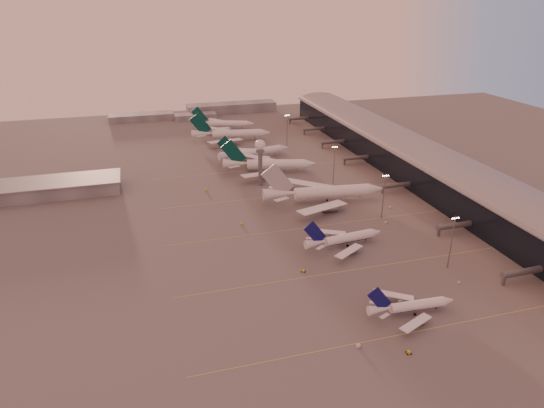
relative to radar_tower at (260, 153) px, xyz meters
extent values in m
plane|color=#5D5A5A|center=(-5.00, -120.00, -20.95)|extent=(700.00, 700.00, 0.00)
cube|color=gold|center=(25.00, -155.00, -20.94)|extent=(180.00, 0.25, 0.02)
cube|color=gold|center=(25.00, -110.00, -20.94)|extent=(180.00, 0.25, 0.02)
cube|color=gold|center=(25.00, -65.00, -20.94)|extent=(180.00, 0.25, 0.02)
cube|color=gold|center=(25.00, -20.00, -20.94)|extent=(180.00, 0.25, 0.02)
cube|color=gold|center=(25.00, 30.00, -20.94)|extent=(180.00, 0.25, 0.02)
cube|color=black|center=(103.00, -10.00, -11.95)|extent=(36.00, 360.00, 18.00)
cylinder|color=slate|center=(103.00, -10.00, -2.95)|extent=(10.08, 360.00, 10.08)
cube|color=slate|center=(103.00, -10.00, -2.75)|extent=(40.00, 362.00, 0.80)
cylinder|color=slate|center=(77.00, -138.00, -16.45)|extent=(22.00, 2.80, 2.80)
cube|color=slate|center=(67.00, -138.00, -18.75)|extent=(1.20, 1.20, 4.40)
cylinder|color=slate|center=(77.00, -92.00, -16.45)|extent=(22.00, 2.80, 2.80)
cube|color=slate|center=(67.00, -92.00, -18.75)|extent=(1.20, 1.20, 4.40)
cylinder|color=slate|center=(77.00, -34.00, -16.45)|extent=(22.00, 2.80, 2.80)
cube|color=slate|center=(67.00, -34.00, -18.75)|extent=(1.20, 1.20, 4.40)
cylinder|color=slate|center=(77.00, 22.00, -16.45)|extent=(22.00, 2.80, 2.80)
cube|color=slate|center=(67.00, 22.00, -18.75)|extent=(1.20, 1.20, 4.40)
cylinder|color=slate|center=(77.00, 64.00, -16.45)|extent=(22.00, 2.80, 2.80)
cube|color=slate|center=(67.00, 64.00, -18.75)|extent=(1.20, 1.20, 4.40)
cylinder|color=slate|center=(77.00, 106.00, -16.45)|extent=(22.00, 2.80, 2.80)
cube|color=slate|center=(67.00, 106.00, -18.75)|extent=(1.20, 1.20, 4.40)
cylinder|color=slate|center=(77.00, 146.00, -16.45)|extent=(22.00, 2.80, 2.80)
cube|color=slate|center=(67.00, 146.00, -18.75)|extent=(1.20, 1.20, 4.40)
cube|color=slate|center=(-125.00, 20.00, -16.95)|extent=(80.00, 25.00, 8.00)
cube|color=slate|center=(-125.00, 20.00, -12.75)|extent=(82.00, 27.00, 0.60)
cylinder|color=slate|center=(0.00, 0.00, -9.95)|extent=(2.60, 2.60, 22.00)
cylinder|color=slate|center=(0.00, 0.00, 1.55)|extent=(5.20, 5.20, 1.20)
sphere|color=white|center=(0.00, 0.00, 5.45)|extent=(6.40, 6.40, 6.40)
cylinder|color=slate|center=(0.00, 0.00, 9.15)|extent=(0.16, 0.16, 2.00)
cylinder|color=slate|center=(53.00, -120.00, -8.45)|extent=(0.56, 0.56, 25.00)
cube|color=slate|center=(53.00, -120.00, 3.55)|extent=(3.60, 0.25, 0.25)
sphere|color=#FFEABF|center=(51.50, -120.00, 3.15)|extent=(0.56, 0.56, 0.56)
sphere|color=#FFEABF|center=(52.50, -120.00, 3.15)|extent=(0.56, 0.56, 0.56)
sphere|color=#FFEABF|center=(53.50, -120.00, 3.15)|extent=(0.56, 0.56, 0.56)
sphere|color=#FFEABF|center=(54.50, -120.00, 3.15)|extent=(0.56, 0.56, 0.56)
cylinder|color=slate|center=(50.00, -65.00, -8.45)|extent=(0.56, 0.56, 25.00)
cube|color=slate|center=(50.00, -65.00, 3.55)|extent=(3.60, 0.25, 0.25)
sphere|color=#FFEABF|center=(48.50, -65.00, 3.15)|extent=(0.56, 0.56, 0.56)
sphere|color=#FFEABF|center=(49.50, -65.00, 3.15)|extent=(0.56, 0.56, 0.56)
sphere|color=#FFEABF|center=(50.50, -65.00, 3.15)|extent=(0.56, 0.56, 0.56)
sphere|color=#FFEABF|center=(51.50, -65.00, 3.15)|extent=(0.56, 0.56, 0.56)
cylinder|color=slate|center=(45.00, -10.00, -8.45)|extent=(0.56, 0.56, 25.00)
cube|color=slate|center=(45.00, -10.00, 3.55)|extent=(3.60, 0.25, 0.25)
sphere|color=#FFEABF|center=(43.50, -10.00, 3.15)|extent=(0.56, 0.56, 0.56)
sphere|color=#FFEABF|center=(44.50, -10.00, 3.15)|extent=(0.56, 0.56, 0.56)
sphere|color=#FFEABF|center=(45.50, -10.00, 3.15)|extent=(0.56, 0.56, 0.56)
sphere|color=#FFEABF|center=(46.50, -10.00, 3.15)|extent=(0.56, 0.56, 0.56)
cylinder|color=slate|center=(43.00, 80.00, -8.45)|extent=(0.56, 0.56, 25.00)
cube|color=slate|center=(43.00, 80.00, 3.55)|extent=(3.60, 0.25, 0.25)
sphere|color=#FFEABF|center=(41.50, 80.00, 3.15)|extent=(0.56, 0.56, 0.56)
sphere|color=#FFEABF|center=(42.50, 80.00, 3.15)|extent=(0.56, 0.56, 0.56)
sphere|color=#FFEABF|center=(43.50, 80.00, 3.15)|extent=(0.56, 0.56, 0.56)
sphere|color=#FFEABF|center=(44.50, 80.00, 3.15)|extent=(0.56, 0.56, 0.56)
cube|color=slate|center=(-65.00, 200.00, -17.95)|extent=(60.00, 18.00, 6.00)
cube|color=slate|center=(25.00, 210.00, -16.45)|extent=(90.00, 20.00, 9.00)
cube|color=slate|center=(-15.00, 190.00, -18.45)|extent=(40.00, 15.00, 5.00)
cylinder|color=white|center=(22.20, -145.10, -17.97)|extent=(21.60, 4.82, 3.65)
cylinder|color=#0D0F5C|center=(22.20, -145.10, -18.79)|extent=(21.12, 3.77, 2.63)
cone|color=white|center=(34.97, -145.80, -17.97)|extent=(4.34, 3.87, 3.65)
cone|color=white|center=(7.01, -144.26, -17.52)|extent=(9.17, 4.14, 3.65)
cube|color=white|center=(16.45, -153.77, -18.61)|extent=(15.58, 9.78, 1.15)
cylinder|color=gray|center=(19.18, -151.80, -20.28)|extent=(4.27, 2.60, 2.37)
cube|color=gray|center=(19.18, -151.80, -19.25)|extent=(0.30, 0.26, 1.46)
cube|color=white|center=(17.44, -135.84, -18.61)|extent=(15.13, 11.09, 1.15)
cylinder|color=gray|center=(19.93, -138.11, -20.28)|extent=(4.27, 2.60, 2.37)
cube|color=gray|center=(19.93, -138.11, -19.25)|extent=(0.30, 0.26, 1.46)
cube|color=#0D0F5C|center=(6.56, -144.24, -13.00)|extent=(10.02, 0.88, 10.88)
cube|color=white|center=(6.81, -148.41, -17.43)|extent=(4.43, 3.05, 0.24)
cube|color=white|center=(7.27, -140.12, -17.43)|extent=(4.38, 3.38, 0.24)
cylinder|color=black|center=(30.33, -145.54, -20.47)|extent=(0.48, 0.48, 0.96)
cylinder|color=black|center=(20.59, -142.89, -20.42)|extent=(1.08, 0.54, 1.06)
cylinder|color=black|center=(20.36, -147.11, -20.42)|extent=(1.08, 0.54, 1.06)
cylinder|color=white|center=(20.17, -88.45, -17.48)|extent=(25.29, 6.74, 4.26)
cylinder|color=#0D0F5C|center=(20.17, -88.45, -18.44)|extent=(24.68, 5.51, 3.06)
cone|color=white|center=(35.01, -86.96, -17.48)|extent=(5.24, 4.72, 4.26)
cone|color=white|center=(2.52, -90.23, -16.95)|extent=(10.86, 5.29, 4.26)
cube|color=white|center=(15.12, -99.49, -18.22)|extent=(17.36, 13.53, 1.34)
cylinder|color=gray|center=(17.90, -96.72, -20.17)|extent=(5.09, 3.24, 2.77)
cube|color=gray|center=(17.90, -96.72, -18.97)|extent=(0.36, 0.31, 1.70)
cube|color=white|center=(13.01, -78.65, -18.22)|extent=(18.32, 10.72, 1.34)
cylinder|color=gray|center=(16.29, -80.81, -20.17)|extent=(5.09, 3.24, 2.77)
cube|color=gray|center=(16.29, -80.81, -18.97)|extent=(0.36, 0.31, 1.70)
cube|color=#0D0F5C|center=(2.00, -90.29, -11.68)|extent=(11.66, 1.56, 12.68)
cube|color=white|center=(3.04, -95.04, -16.84)|extent=(5.07, 4.09, 0.28)
cube|color=white|center=(2.07, -85.42, -16.84)|extent=(5.17, 3.38, 0.28)
cylinder|color=black|center=(29.62, -87.50, -20.39)|extent=(0.56, 0.56, 1.12)
cylinder|color=black|center=(17.92, -86.21, -20.33)|extent=(1.28, 0.68, 1.23)
cylinder|color=black|center=(18.41, -91.11, -20.33)|extent=(1.28, 0.68, 1.23)
cylinder|color=white|center=(32.95, -36.83, -16.21)|extent=(44.22, 11.75, 6.83)
cylinder|color=white|center=(32.95, -36.83, -17.75)|extent=(43.14, 9.75, 4.92)
cone|color=white|center=(58.88, -39.79, -16.21)|extent=(9.18, 7.75, 6.83)
cone|color=white|center=(2.12, -33.30, -15.36)|extent=(19.00, 8.87, 6.83)
cube|color=white|center=(20.29, -53.68, -17.41)|extent=(31.87, 18.26, 2.03)
cylinder|color=gray|center=(26.03, -50.01, -20.18)|extent=(8.91, 5.37, 4.44)
cube|color=gray|center=(26.03, -50.01, -18.60)|extent=(0.36, 0.31, 2.73)
cube|color=white|center=(24.42, -17.55, -17.41)|extent=(29.98, 23.78, 2.03)
cylinder|color=gray|center=(29.19, -22.42, -20.18)|extent=(8.91, 5.37, 4.44)
cube|color=gray|center=(29.19, -22.42, -18.60)|extent=(0.36, 0.31, 2.73)
cube|color=#A8AAAF|center=(1.21, -33.20, -7.28)|extent=(18.86, 2.53, 20.28)
cube|color=white|center=(0.79, -41.67, -15.19)|extent=(9.04, 5.82, 0.28)
cube|color=white|center=(2.72, -24.85, -15.19)|extent=(8.84, 7.23, 0.28)
cylinder|color=black|center=(49.46, -38.71, -20.40)|extent=(0.55, 0.55, 1.10)
cylinder|color=black|center=(29.73, -34.02, -20.34)|extent=(1.27, 0.69, 1.21)
cylinder|color=black|center=(29.17, -38.83, -20.34)|extent=(1.27, 0.69, 1.21)
cylinder|color=white|center=(16.30, 21.30, -16.56)|extent=(38.83, 15.63, 6.21)
cylinder|color=white|center=(16.30, 21.30, -17.96)|extent=(37.65, 13.75, 4.47)
cone|color=white|center=(38.54, 15.56, -16.56)|extent=(8.77, 7.87, 6.21)
cone|color=white|center=(-10.15, 28.12, -15.78)|extent=(17.18, 10.04, 6.21)
cube|color=white|center=(3.07, 7.99, -17.65)|extent=(28.69, 12.84, 1.84)
cylinder|color=gray|center=(8.59, 10.52, -20.20)|extent=(8.22, 5.77, 4.04)
cube|color=gray|center=(8.59, 10.52, -18.73)|extent=(0.38, 0.34, 2.48)
cube|color=white|center=(11.16, 39.34, -17.65)|extent=(24.99, 23.65, 1.84)
cylinder|color=gray|center=(14.76, 34.46, -20.20)|extent=(8.22, 5.77, 4.04)
cube|color=gray|center=(14.76, 34.46, -18.73)|extent=(0.38, 0.34, 2.48)
cube|color=#053932|center=(-10.94, 28.32, -8.37)|extent=(16.63, 4.63, 18.37)
cube|color=white|center=(-12.28, 20.97, -15.63)|extent=(7.86, 4.23, 0.27)
cube|color=white|center=(-8.56, 35.40, -15.63)|extent=(7.48, 6.96, 0.27)
cylinder|color=black|center=(30.46, 17.64, -20.41)|extent=(0.54, 0.54, 1.07)
cylinder|color=black|center=(13.88, 24.35, -20.36)|extent=(1.27, 0.81, 1.18)
cylinder|color=black|center=(12.70, 19.79, -20.36)|extent=(1.27, 0.81, 1.18)
cylinder|color=white|center=(13.24, 53.54, -17.04)|extent=(34.66, 12.49, 5.53)
cylinder|color=white|center=(13.24, 53.54, -18.29)|extent=(33.67, 10.84, 3.98)
cone|color=white|center=(33.24, 57.77, -17.04)|extent=(7.63, 6.78, 5.53)
cone|color=white|center=(-10.55, 48.51, -16.35)|extent=(15.20, 8.38, 5.53)
cube|color=white|center=(7.96, 37.70, -18.01)|extent=(22.77, 20.39, 1.64)
cylinder|color=gray|center=(11.36, 41.90, -20.28)|extent=(7.23, 4.89, 3.59)
cube|color=gray|center=(11.36, 41.90, -18.98)|extent=(0.33, 0.29, 2.21)
cube|color=white|center=(2.00, 65.89, -18.01)|extent=(25.50, 12.42, 1.64)
cylinder|color=gray|center=(6.81, 63.43, -20.28)|extent=(7.23, 4.89, 3.59)
cube|color=gray|center=(6.81, 63.43, -18.98)|extent=(0.33, 0.29, 2.21)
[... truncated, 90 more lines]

